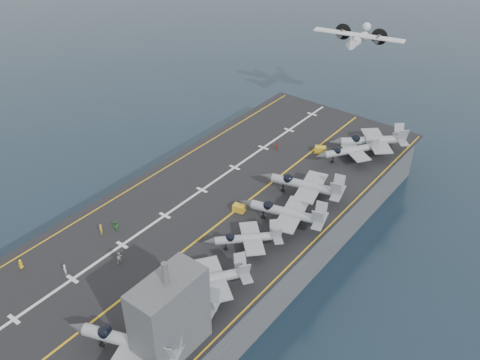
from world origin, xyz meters
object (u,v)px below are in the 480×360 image
Objects in this scene: fighter_jet_0 at (130,341)px; tow_cart_a at (154,284)px; island_superstructure at (169,308)px; transport_plane at (358,40)px.

tow_cart_a is at bearing 122.14° from fighter_jet_0.
island_superstructure is at bearing -32.71° from tow_cart_a.
fighter_jet_0 is at bearing -130.16° from island_superstructure.
island_superstructure is 13.74m from tow_cart_a.
transport_plane reaches higher than island_superstructure.
fighter_jet_0 is (-3.42, -4.05, -4.73)m from island_superstructure.
tow_cart_a is at bearing -82.65° from transport_plane.
island_superstructure is at bearing -76.98° from transport_plane.
island_superstructure is 0.81× the size of fighter_jet_0.
fighter_jet_0 is 95.97m from transport_plane.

